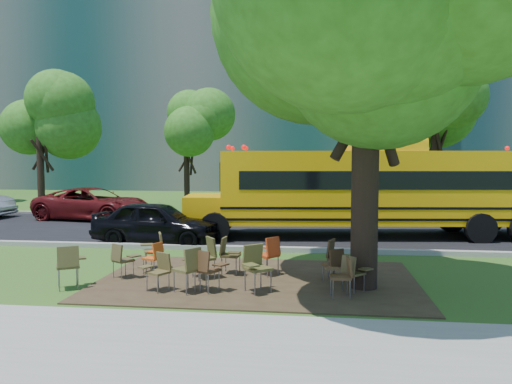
# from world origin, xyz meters

# --- Properties ---
(ground) EXTENTS (160.00, 160.00, 0.00)m
(ground) POSITION_xyz_m (0.00, 0.00, 0.00)
(ground) COLOR #285219
(ground) RESTS_ON ground
(sidewalk) EXTENTS (60.00, 4.00, 0.04)m
(sidewalk) POSITION_xyz_m (0.00, -5.00, 0.02)
(sidewalk) COLOR gray
(sidewalk) RESTS_ON ground
(dirt_patch) EXTENTS (7.00, 4.50, 0.03)m
(dirt_patch) POSITION_xyz_m (1.00, -0.50, 0.01)
(dirt_patch) COLOR #382819
(dirt_patch) RESTS_ON ground
(asphalt_road) EXTENTS (80.00, 8.00, 0.04)m
(asphalt_road) POSITION_xyz_m (0.00, 7.00, 0.02)
(asphalt_road) COLOR black
(asphalt_road) RESTS_ON ground
(kerb_near) EXTENTS (80.00, 0.25, 0.14)m
(kerb_near) POSITION_xyz_m (0.00, 3.00, 0.07)
(kerb_near) COLOR gray
(kerb_near) RESTS_ON ground
(kerb_far) EXTENTS (80.00, 0.25, 0.14)m
(kerb_far) POSITION_xyz_m (0.00, 11.10, 0.07)
(kerb_far) COLOR gray
(kerb_far) RESTS_ON ground
(building_main) EXTENTS (38.00, 16.00, 22.00)m
(building_main) POSITION_xyz_m (-8.00, 36.00, 11.00)
(building_main) COLOR #62625D
(building_main) RESTS_ON ground
(bg_tree_0) EXTENTS (5.20, 5.20, 7.18)m
(bg_tree_0) POSITION_xyz_m (-12.00, 13.00, 4.57)
(bg_tree_0) COLOR black
(bg_tree_0) RESTS_ON ground
(bg_tree_2) EXTENTS (4.80, 4.80, 6.62)m
(bg_tree_2) POSITION_xyz_m (-5.00, 16.00, 4.21)
(bg_tree_2) COLOR black
(bg_tree_2) RESTS_ON ground
(bg_tree_3) EXTENTS (5.60, 5.60, 7.84)m
(bg_tree_3) POSITION_xyz_m (8.00, 14.00, 5.03)
(bg_tree_3) COLOR black
(bg_tree_3) RESTS_ON ground
(school_bus) EXTENTS (12.29, 3.91, 2.96)m
(school_bus) POSITION_xyz_m (4.39, 5.99, 1.71)
(school_bus) COLOR #E4A407
(school_bus) RESTS_ON ground
(chair_0) EXTENTS (0.62, 0.76, 0.93)m
(chair_0) POSITION_xyz_m (-2.80, -1.68, 0.57)
(chair_0) COLOR #4A4620
(chair_0) RESTS_ON ground
(chair_1) EXTENTS (0.69, 0.54, 0.81)m
(chair_1) POSITION_xyz_m (-2.04, -0.74, 0.50)
(chair_1) COLOR #4B3F20
(chair_1) RESTS_ON ground
(chair_2) EXTENTS (0.63, 0.80, 0.94)m
(chair_2) POSITION_xyz_m (-0.22, -1.70, 0.58)
(chair_2) COLOR brown
(chair_2) RESTS_ON ground
(chair_3) EXTENTS (0.67, 0.53, 0.80)m
(chair_3) POSITION_xyz_m (-0.89, -1.65, 0.49)
(chair_3) COLOR brown
(chair_3) RESTS_ON ground
(chair_4) EXTENTS (0.74, 0.58, 0.89)m
(chair_4) POSITION_xyz_m (0.10, -1.64, 0.55)
(chair_4) COLOR #472E19
(chair_4) RESTS_ON ground
(chair_5) EXTENTS (0.66, 0.83, 0.97)m
(chair_5) POSITION_xyz_m (1.08, -1.48, 0.60)
(chair_5) COLOR brown
(chair_5) RESTS_ON ground
(chair_6) EXTENTS (0.54, 0.55, 0.83)m
(chair_6) POSITION_xyz_m (2.82, -1.67, 0.51)
(chair_6) COLOR #4F351C
(chair_6) RESTS_ON ground
(chair_7) EXTENTS (0.66, 0.52, 0.77)m
(chair_7) POSITION_xyz_m (3.05, -1.26, 0.48)
(chair_7) COLOR brown
(chair_7) RESTS_ON ground
(chair_8) EXTENTS (0.48, 0.61, 0.78)m
(chair_8) POSITION_xyz_m (-1.44, -0.26, 0.48)
(chair_8) COLOR #D75416
(chair_8) RESTS_ON ground
(chair_9) EXTENTS (0.72, 0.63, 0.92)m
(chair_9) POSITION_xyz_m (-1.58, 0.22, 0.57)
(chair_9) COLOR brown
(chair_9) RESTS_ON ground
(chair_10) EXTENTS (0.52, 0.61, 0.88)m
(chair_10) POSITION_xyz_m (0.26, -0.02, 0.54)
(chair_10) COLOR #42391C
(chair_10) RESTS_ON ground
(chair_11) EXTENTS (0.63, 0.80, 0.93)m
(chair_11) POSITION_xyz_m (1.23, -0.03, 0.57)
(chair_11) COLOR #B43B13
(chair_11) RESTS_ON ground
(chair_12) EXTENTS (0.55, 0.70, 0.89)m
(chair_12) POSITION_xyz_m (2.75, -0.06, 0.55)
(chair_12) COLOR #422E17
(chair_12) RESTS_ON ground
(chair_13) EXTENTS (0.51, 0.65, 0.77)m
(chair_13) POSITION_xyz_m (2.71, -0.51, 0.48)
(chair_13) COLOR #452E18
(chair_13) RESTS_ON ground
(chair_14) EXTENTS (0.80, 0.64, 0.95)m
(chair_14) POSITION_xyz_m (-0.18, -0.49, 0.59)
(chair_14) COLOR #4B4820
(chair_14) RESTS_ON ground
(black_car) EXTENTS (4.13, 1.90, 1.37)m
(black_car) POSITION_xyz_m (-2.74, 3.80, 0.69)
(black_car) COLOR black
(black_car) RESTS_ON ground
(bg_car_red) EXTENTS (5.46, 3.21, 1.43)m
(bg_car_red) POSITION_xyz_m (-7.37, 9.22, 0.71)
(bg_car_red) COLOR #500D0E
(bg_car_red) RESTS_ON ground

